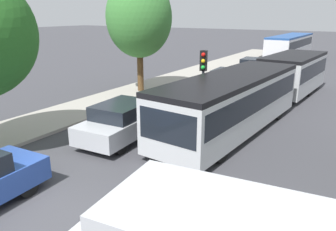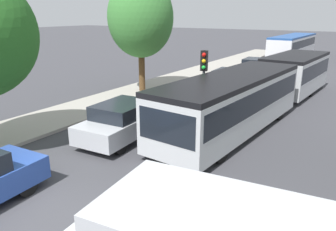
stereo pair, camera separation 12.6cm
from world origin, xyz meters
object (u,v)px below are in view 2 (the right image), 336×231
queued_car_black (254,67)px  queued_car_silver (124,120)px  queued_car_red (189,96)px  tree_left_mid (141,18)px  queued_car_graphite (228,80)px  traffic_light (204,71)px  articulated_bus (264,86)px  city_bus_rear (293,44)px

queued_car_black → queued_car_silver: bearing=177.0°
queued_car_red → tree_left_mid: 6.21m
queued_car_silver → queued_car_black: 17.05m
queued_car_graphite → traffic_light: bearing=-169.9°
queued_car_red → traffic_light: 3.14m
articulated_bus → queued_car_graphite: (-3.58, 4.00, -0.73)m
articulated_bus → queued_car_silver: (-3.72, -6.68, -0.66)m
queued_car_silver → articulated_bus: bearing=-32.5°
queued_car_red → tree_left_mid: bearing=65.1°
queued_car_black → traffic_light: (1.99, -13.65, 1.79)m
articulated_bus → queued_car_red: bearing=-64.0°
city_bus_rear → traffic_light: size_ratio=3.46×
city_bus_rear → queued_car_black: size_ratio=2.86×
articulated_bus → queued_car_silver: articulated_bus is taller
city_bus_rear → tree_left_mid: tree_left_mid is taller
queued_car_silver → queued_car_red: bearing=-4.9°
tree_left_mid → queued_car_red: bearing=-21.6°
traffic_light → tree_left_mid: size_ratio=0.48×
queued_car_silver → traffic_light: bearing=-32.4°
queued_car_red → queued_car_graphite: (0.00, 5.41, 0.01)m
city_bus_rear → queued_car_black: 13.99m
articulated_bus → queued_car_silver: size_ratio=3.75×
articulated_bus → queued_car_black: (-3.83, 10.36, -0.73)m
city_bus_rear → queued_car_graphite: (0.24, -20.33, -0.75)m
queued_car_red → tree_left_mid: size_ratio=0.56×
queued_car_black → tree_left_mid: tree_left_mid is taller
queued_car_red → queued_car_silver: bearing=175.1°
queued_car_red → queued_car_graphite: bearing=-3.4°
city_bus_rear → queued_car_red: city_bus_rear is taller
city_bus_rear → tree_left_mid: (-4.19, -23.99, 3.23)m
queued_car_black → city_bus_rear: bearing=-3.4°
city_bus_rear → tree_left_mid: bearing=172.1°
queued_car_silver → traffic_light: (1.89, 3.40, 1.72)m
traffic_light → queued_car_silver: bearing=-47.9°
city_bus_rear → queued_car_black: (-0.01, -13.97, -0.75)m
queued_car_graphite → tree_left_mid: (-4.43, -3.66, 3.99)m
city_bus_rear → traffic_light: 27.72m
city_bus_rear → queued_car_graphite: 20.35m
queued_car_red → traffic_light: (1.75, -1.88, 1.81)m
queued_car_silver → queued_car_graphite: bearing=-4.1°
queued_car_silver → tree_left_mid: size_ratio=0.63×
queued_car_silver → queued_car_graphite: queued_car_silver is taller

